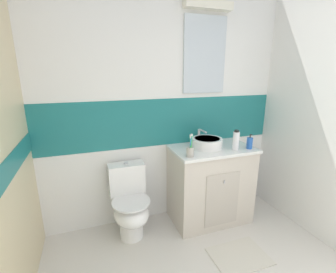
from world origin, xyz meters
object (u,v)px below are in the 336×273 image
(toilet, at_px, (130,204))
(soap_dispenser, at_px, (250,143))
(sink_basin, at_px, (207,142))
(mouthwash_bottle, at_px, (236,140))
(toothbrush_cup, at_px, (190,151))

(toilet, height_order, soap_dispenser, soap_dispenser)
(sink_basin, height_order, toilet, sink_basin)
(sink_basin, bearing_deg, toilet, -179.78)
(sink_basin, relative_size, toilet, 0.49)
(toilet, xyz_separation_m, soap_dispenser, (1.23, -0.18, 0.56))
(mouthwash_bottle, bearing_deg, toilet, 171.64)
(sink_basin, relative_size, mouthwash_bottle, 1.76)
(sink_basin, bearing_deg, soap_dispenser, -24.39)
(toilet, height_order, mouthwash_bottle, mouthwash_bottle)
(sink_basin, distance_m, soap_dispenser, 0.44)
(toilet, height_order, toothbrush_cup, toothbrush_cup)
(sink_basin, distance_m, toilet, 1.00)
(soap_dispenser, bearing_deg, toothbrush_cup, -178.71)
(toilet, bearing_deg, mouthwash_bottle, -8.36)
(soap_dispenser, bearing_deg, toilet, 171.82)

